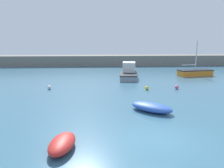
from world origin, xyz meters
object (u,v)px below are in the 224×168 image
Objects in this scene: sailboat_twin_hulled at (195,73)px; mooring_buoy_pink at (177,87)px; motorboat_with_cabin at (129,72)px; mooring_buoy_yellow at (147,88)px; dinghy_near_pier at (62,144)px; open_tender_yellow at (151,107)px; mooring_buoy_white at (49,87)px.

sailboat_twin_hulled reaches higher than mooring_buoy_pink.
motorboat_with_cabin is 7.68m from mooring_buoy_yellow.
dinghy_near_pier is 6.46× the size of mooring_buoy_yellow.
open_tender_yellow is 14.50m from motorboat_with_cabin.
mooring_buoy_pink is 1.08× the size of mooring_buoy_yellow.
motorboat_with_cabin is 17.56× the size of mooring_buoy_yellow.
open_tender_yellow is 6.99m from mooring_buoy_yellow.
mooring_buoy_pink is (9.83, 12.37, -0.09)m from dinghy_near_pier.
motorboat_with_cabin is at bearing 96.67° from mooring_buoy_yellow.
open_tender_yellow is at bearing -99.46° from mooring_buoy_yellow.
motorboat_with_cabin is at bearing 175.59° from sailboat_twin_hulled.
open_tender_yellow reaches higher than dinghy_near_pier.
open_tender_yellow is 11.79m from mooring_buoy_white.
mooring_buoy_pink is 3.21m from mooring_buoy_yellow.
mooring_buoy_yellow is at bearing -4.32° from mooring_buoy_white.
sailboat_twin_hulled is at bearing 43.89° from mooring_buoy_yellow.
motorboat_with_cabin is at bearing 118.96° from mooring_buoy_pink.
mooring_buoy_pink is at bearing -133.13° from sailboat_twin_hulled.
mooring_buoy_pink is 1.02× the size of mooring_buoy_white.
mooring_buoy_white is at bearing 177.60° from mooring_buoy_pink.
dinghy_near_pier is (-5.48, -5.27, -0.01)m from open_tender_yellow.
mooring_buoy_white is at bearing -45.21° from motorboat_with_cabin.
mooring_buoy_pink is (4.10, -7.40, -0.50)m from motorboat_with_cabin.
open_tender_yellow is 8.33m from mooring_buoy_pink.
dinghy_near_pier is 20.59m from motorboat_with_cabin.
mooring_buoy_pink is (4.36, 7.10, -0.10)m from open_tender_yellow.
mooring_buoy_pink is (-5.53, -8.20, -0.26)m from sailboat_twin_hulled.
sailboat_twin_hulled reaches higher than dinghy_near_pier.
dinghy_near_pier reaches higher than mooring_buoy_pink.
motorboat_with_cabin is (0.26, 14.50, 0.39)m from open_tender_yellow.
sailboat_twin_hulled is 12.13m from mooring_buoy_yellow.
motorboat_with_cabin is 9.66m from sailboat_twin_hulled.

